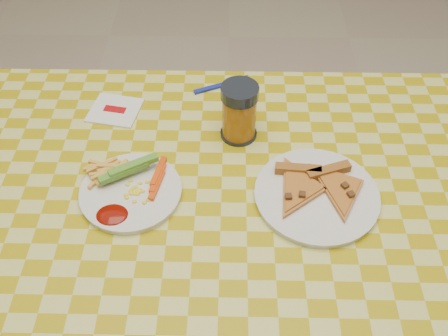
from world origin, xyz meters
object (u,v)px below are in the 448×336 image
Objects in this scene: table at (221,224)px; drink_glass at (239,112)px; plate_left at (131,193)px; plate_right at (316,196)px.

drink_glass is at bearing 79.95° from table.
plate_right is (0.38, -0.00, 0.00)m from plate_left.
table is 0.25m from drink_glass.
plate_left and plate_right have the same top height.
plate_left is at bearing 179.76° from plate_right.
table is at bearing -5.38° from plate_left.
table is 6.26× the size of plate_left.
table is at bearing -100.05° from drink_glass.
plate_right is 1.83× the size of drink_glass.
plate_right is (0.19, 0.02, 0.08)m from table.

